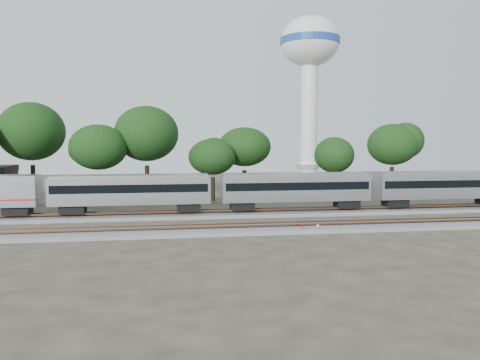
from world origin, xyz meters
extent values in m
plane|color=#383328|center=(0.00, 0.00, 0.00)|extent=(160.00, 160.00, 0.00)
cube|color=slate|center=(0.00, 6.00, 0.20)|extent=(160.00, 5.00, 0.40)
cube|color=brown|center=(0.00, 5.28, 0.66)|extent=(160.00, 0.08, 0.15)
cube|color=brown|center=(0.00, 6.72, 0.66)|extent=(160.00, 0.08, 0.15)
cube|color=slate|center=(0.00, -4.00, 0.20)|extent=(160.00, 5.00, 0.40)
cube|color=brown|center=(0.00, -4.72, 0.66)|extent=(160.00, 0.08, 0.15)
cube|color=brown|center=(0.00, -3.28, 0.66)|extent=(160.00, 0.08, 0.15)
cube|color=black|center=(-23.53, 6.00, 1.20)|extent=(2.74, 2.32, 0.95)
cube|color=#B6B9BE|center=(-10.89, 6.00, 3.26)|extent=(18.31, 3.16, 3.16)
cube|color=black|center=(-10.89, 6.00, 3.57)|extent=(17.68, 3.21, 0.95)
cube|color=gray|center=(-10.89, 6.00, 4.89)|extent=(17.89, 2.53, 0.37)
cube|color=black|center=(-17.52, 6.00, 1.20)|extent=(2.74, 2.32, 0.95)
cube|color=black|center=(-4.26, 6.00, 1.20)|extent=(2.74, 2.32, 0.95)
cube|color=#B6B9BE|center=(8.85, 6.00, 3.26)|extent=(18.31, 3.16, 3.16)
cube|color=black|center=(8.85, 6.00, 3.57)|extent=(17.68, 3.21, 0.95)
cube|color=gray|center=(8.85, 6.00, 4.89)|extent=(17.89, 2.53, 0.37)
cube|color=black|center=(2.22, 6.00, 1.20)|extent=(2.74, 2.32, 0.95)
cube|color=black|center=(15.48, 6.00, 1.20)|extent=(2.74, 2.32, 0.95)
cube|color=#B6B9BE|center=(28.59, 6.00, 3.26)|extent=(18.31, 3.16, 3.16)
cube|color=black|center=(28.59, 6.00, 3.57)|extent=(17.68, 3.21, 0.95)
cube|color=gray|center=(28.59, 6.00, 4.89)|extent=(17.89, 2.53, 0.37)
cube|color=black|center=(21.96, 6.00, 1.20)|extent=(2.74, 2.32, 0.95)
cylinder|color=#512D19|center=(6.31, -6.00, 0.40)|extent=(0.05, 0.05, 0.79)
cylinder|color=#B30C0D|center=(6.31, -6.00, 0.75)|extent=(0.28, 0.10, 0.28)
cylinder|color=#512D19|center=(7.89, -5.93, 0.38)|extent=(0.05, 0.05, 0.77)
cylinder|color=silver|center=(7.89, -5.93, 0.72)|extent=(0.27, 0.06, 0.27)
cube|color=#512D19|center=(8.19, -5.69, 0.15)|extent=(0.54, 0.37, 0.30)
cylinder|color=silver|center=(24.62, 52.88, 13.03)|extent=(3.72, 3.72, 26.07)
cone|color=silver|center=(24.62, 52.88, 1.86)|extent=(5.96, 5.96, 3.72)
ellipsoid|color=silver|center=(24.62, 52.88, 30.95)|extent=(13.03, 13.03, 11.08)
cylinder|color=#1B4499|center=(24.62, 52.88, 30.95)|extent=(13.18, 13.18, 1.49)
cylinder|color=black|center=(-25.77, 20.58, 2.78)|extent=(0.70, 0.70, 5.56)
ellipsoid|color=#143311|center=(-25.77, 20.58, 10.33)|extent=(10.49, 10.49, 8.92)
cylinder|color=black|center=(-16.13, 16.95, 2.19)|extent=(0.70, 0.70, 4.38)
ellipsoid|color=#143311|center=(-16.13, 16.95, 8.13)|extent=(8.26, 8.26, 7.02)
cylinder|color=black|center=(-9.74, 19.85, 2.70)|extent=(0.70, 0.70, 5.40)
ellipsoid|color=#143311|center=(-9.74, 19.85, 10.04)|extent=(10.19, 10.19, 8.66)
cylinder|color=black|center=(-0.17, 20.02, 1.78)|extent=(0.70, 0.70, 3.56)
ellipsoid|color=#143311|center=(-0.17, 20.02, 6.61)|extent=(6.71, 6.71, 5.70)
cylinder|color=black|center=(5.21, 23.15, 2.17)|extent=(0.70, 0.70, 4.33)
ellipsoid|color=#143311|center=(5.21, 23.15, 8.05)|extent=(8.17, 8.17, 6.95)
cylinder|color=black|center=(19.01, 20.54, 1.83)|extent=(0.70, 0.70, 3.66)
ellipsoid|color=#143311|center=(19.01, 20.54, 6.80)|extent=(6.90, 6.90, 5.87)
cylinder|color=black|center=(31.53, 26.32, 2.25)|extent=(0.70, 0.70, 4.50)
ellipsoid|color=#143311|center=(31.53, 26.32, 8.36)|extent=(8.48, 8.48, 7.21)
camera|label=1|loc=(-6.32, -49.56, 9.08)|focal=35.00mm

